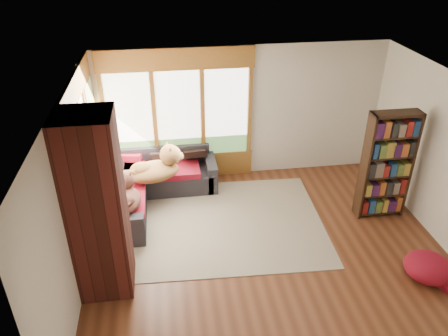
{
  "coord_description": "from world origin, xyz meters",
  "views": [
    {
      "loc": [
        -1.44,
        -5.14,
        4.51
      ],
      "look_at": [
        -0.55,
        1.06,
        0.95
      ],
      "focal_mm": 35.0,
      "sensor_mm": 36.0,
      "label": 1
    }
  ],
  "objects_px": {
    "sectional_sofa": "(142,187)",
    "area_rug": "(221,223)",
    "pouf": "(428,267)",
    "dog_brindle": "(126,191)",
    "brick_chimney": "(97,208)",
    "bookshelf": "(387,166)",
    "dog_tan": "(157,163)"
  },
  "relations": [
    {
      "from": "sectional_sofa",
      "to": "area_rug",
      "type": "relative_size",
      "value": 0.64
    },
    {
      "from": "pouf",
      "to": "dog_brindle",
      "type": "relative_size",
      "value": 0.87
    },
    {
      "from": "pouf",
      "to": "dog_brindle",
      "type": "height_order",
      "value": "dog_brindle"
    },
    {
      "from": "area_rug",
      "to": "pouf",
      "type": "relative_size",
      "value": 5.15
    },
    {
      "from": "brick_chimney",
      "to": "bookshelf",
      "type": "xyz_separation_m",
      "value": [
        4.54,
        1.09,
        -0.34
      ]
    },
    {
      "from": "bookshelf",
      "to": "pouf",
      "type": "xyz_separation_m",
      "value": [
        -0.01,
        -1.61,
        -0.76
      ]
    },
    {
      "from": "pouf",
      "to": "brick_chimney",
      "type": "bearing_deg",
      "value": 173.39
    },
    {
      "from": "brick_chimney",
      "to": "area_rug",
      "type": "xyz_separation_m",
      "value": [
        1.76,
        1.18,
        -1.29
      ]
    },
    {
      "from": "bookshelf",
      "to": "brick_chimney",
      "type": "bearing_deg",
      "value": -166.55
    },
    {
      "from": "sectional_sofa",
      "to": "pouf",
      "type": "distance_m",
      "value": 4.83
    },
    {
      "from": "dog_brindle",
      "to": "pouf",
      "type": "bearing_deg",
      "value": -113.01
    },
    {
      "from": "dog_tan",
      "to": "brick_chimney",
      "type": "bearing_deg",
      "value": -125.5
    },
    {
      "from": "brick_chimney",
      "to": "pouf",
      "type": "bearing_deg",
      "value": -6.61
    },
    {
      "from": "area_rug",
      "to": "dog_tan",
      "type": "distance_m",
      "value": 1.54
    },
    {
      "from": "brick_chimney",
      "to": "dog_tan",
      "type": "distance_m",
      "value": 2.19
    },
    {
      "from": "dog_brindle",
      "to": "sectional_sofa",
      "type": "bearing_deg",
      "value": -15.07
    },
    {
      "from": "sectional_sofa",
      "to": "pouf",
      "type": "height_order",
      "value": "sectional_sofa"
    },
    {
      "from": "dog_tan",
      "to": "dog_brindle",
      "type": "relative_size",
      "value": 1.41
    },
    {
      "from": "brick_chimney",
      "to": "area_rug",
      "type": "height_order",
      "value": "brick_chimney"
    },
    {
      "from": "brick_chimney",
      "to": "pouf",
      "type": "relative_size",
      "value": 3.89
    },
    {
      "from": "brick_chimney",
      "to": "pouf",
      "type": "xyz_separation_m",
      "value": [
        4.53,
        -0.52,
        -1.11
      ]
    },
    {
      "from": "area_rug",
      "to": "dog_brindle",
      "type": "xyz_separation_m",
      "value": [
        -1.52,
        0.07,
        0.74
      ]
    },
    {
      "from": "dog_brindle",
      "to": "area_rug",
      "type": "bearing_deg",
      "value": -93.27
    },
    {
      "from": "brick_chimney",
      "to": "dog_brindle",
      "type": "xyz_separation_m",
      "value": [
        0.24,
        1.25,
        -0.56
      ]
    },
    {
      "from": "pouf",
      "to": "dog_tan",
      "type": "bearing_deg",
      "value": 146.3
    },
    {
      "from": "brick_chimney",
      "to": "bookshelf",
      "type": "height_order",
      "value": "brick_chimney"
    },
    {
      "from": "brick_chimney",
      "to": "sectional_sofa",
      "type": "distance_m",
      "value": 2.32
    },
    {
      "from": "bookshelf",
      "to": "dog_brindle",
      "type": "bearing_deg",
      "value": 177.83
    },
    {
      "from": "brick_chimney",
      "to": "bookshelf",
      "type": "bearing_deg",
      "value": 13.45
    },
    {
      "from": "bookshelf",
      "to": "sectional_sofa",
      "type": "bearing_deg",
      "value": 166.78
    },
    {
      "from": "sectional_sofa",
      "to": "dog_brindle",
      "type": "height_order",
      "value": "dog_brindle"
    },
    {
      "from": "area_rug",
      "to": "pouf",
      "type": "distance_m",
      "value": 3.25
    }
  ]
}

